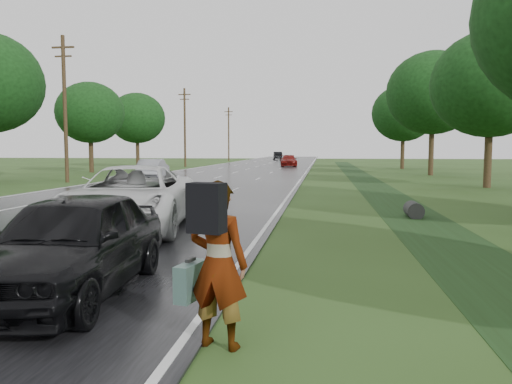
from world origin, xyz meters
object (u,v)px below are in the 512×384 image
at_px(white_pickup, 132,198).
at_px(silver_sedan, 153,169).
at_px(pedestrian, 216,262).
at_px(dark_sedan, 72,243).

xyz_separation_m(white_pickup, silver_sedan, (-7.49, 23.25, -0.15)).
bearing_deg(white_pickup, pedestrian, -70.37).
relative_size(pedestrian, silver_sedan, 0.43).
distance_m(white_pickup, dark_sedan, 6.39).
distance_m(pedestrian, dark_sedan, 3.21).
height_order(pedestrian, dark_sedan, pedestrian).
distance_m(pedestrian, silver_sedan, 33.31).
height_order(pedestrian, silver_sedan, pedestrian).
bearing_deg(pedestrian, white_pickup, -49.02).
distance_m(white_pickup, silver_sedan, 24.43).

